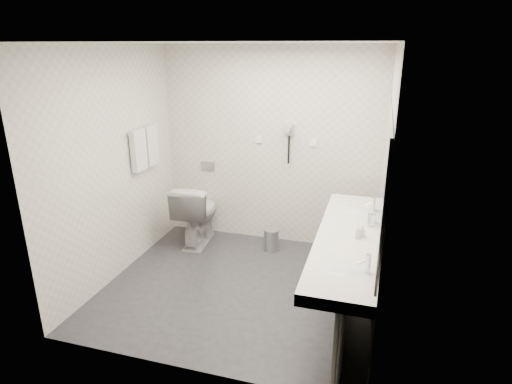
% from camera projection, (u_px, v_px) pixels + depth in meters
% --- Properties ---
extents(floor, '(2.80, 2.80, 0.00)m').
position_uv_depth(floor, '(239.00, 286.00, 4.64)').
color(floor, '#28272C').
rests_on(floor, ground).
extents(ceiling, '(2.80, 2.80, 0.00)m').
position_uv_depth(ceiling, '(235.00, 43.00, 3.82)').
color(ceiling, silver).
rests_on(ceiling, wall_back).
extents(wall_back, '(2.80, 0.00, 2.80)m').
position_uv_depth(wall_back, '(270.00, 148.00, 5.41)').
color(wall_back, beige).
rests_on(wall_back, floor).
extents(wall_front, '(2.80, 0.00, 2.80)m').
position_uv_depth(wall_front, '(179.00, 227.00, 3.05)').
color(wall_front, beige).
rests_on(wall_front, floor).
extents(wall_left, '(0.00, 2.60, 2.60)m').
position_uv_depth(wall_left, '(114.00, 166.00, 4.60)').
color(wall_left, beige).
rests_on(wall_left, floor).
extents(wall_right, '(0.00, 2.60, 2.60)m').
position_uv_depth(wall_right, '(384.00, 189.00, 3.86)').
color(wall_right, beige).
rests_on(wall_right, floor).
extents(vanity_counter, '(0.55, 2.20, 0.10)m').
position_uv_depth(vanity_counter, '(348.00, 240.00, 3.90)').
color(vanity_counter, silver).
rests_on(vanity_counter, floor).
extents(vanity_panel, '(0.03, 2.15, 0.75)m').
position_uv_depth(vanity_panel, '(347.00, 281.00, 4.03)').
color(vanity_panel, gray).
rests_on(vanity_panel, floor).
extents(vanity_post_near, '(0.06, 0.06, 0.75)m').
position_uv_depth(vanity_post_near, '(339.00, 354.00, 3.07)').
color(vanity_post_near, silver).
rests_on(vanity_post_near, floor).
extents(vanity_post_far, '(0.06, 0.06, 0.75)m').
position_uv_depth(vanity_post_far, '(358.00, 236.00, 4.96)').
color(vanity_post_far, silver).
rests_on(vanity_post_far, floor).
extents(mirror, '(0.02, 2.20, 1.05)m').
position_uv_depth(mirror, '(384.00, 174.00, 3.61)').
color(mirror, '#B2BCC6').
rests_on(mirror, wall_right).
extents(basin_near, '(0.40, 0.31, 0.05)m').
position_uv_depth(basin_near, '(341.00, 270.00, 3.29)').
color(basin_near, white).
rests_on(basin_near, vanity_counter).
extents(basin_far, '(0.40, 0.31, 0.05)m').
position_uv_depth(basin_far, '(353.00, 211.00, 4.47)').
color(basin_far, white).
rests_on(basin_far, vanity_counter).
extents(faucet_near, '(0.04, 0.04, 0.15)m').
position_uv_depth(faucet_near, '(368.00, 263.00, 3.21)').
color(faucet_near, silver).
rests_on(faucet_near, vanity_counter).
extents(faucet_far, '(0.04, 0.04, 0.15)m').
position_uv_depth(faucet_far, '(373.00, 205.00, 4.39)').
color(faucet_far, silver).
rests_on(faucet_far, vanity_counter).
extents(soap_bottle_a, '(0.06, 0.06, 0.12)m').
position_uv_depth(soap_bottle_a, '(362.00, 230.00, 3.82)').
color(soap_bottle_a, white).
rests_on(soap_bottle_a, vanity_counter).
extents(soap_bottle_c, '(0.06, 0.06, 0.12)m').
position_uv_depth(soap_bottle_c, '(358.00, 232.00, 3.78)').
color(soap_bottle_c, white).
rests_on(soap_bottle_c, vanity_counter).
extents(glass_left, '(0.09, 0.09, 0.12)m').
position_uv_depth(glass_left, '(371.00, 220.00, 4.04)').
color(glass_left, silver).
rests_on(glass_left, vanity_counter).
extents(glass_right, '(0.09, 0.09, 0.12)m').
position_uv_depth(glass_right, '(376.00, 217.00, 4.12)').
color(glass_right, silver).
rests_on(glass_right, vanity_counter).
extents(toilet, '(0.52, 0.84, 0.82)m').
position_uv_depth(toilet, '(197.00, 213.00, 5.56)').
color(toilet, white).
rests_on(toilet, floor).
extents(flush_plate, '(0.18, 0.02, 0.12)m').
position_uv_depth(flush_plate, '(208.00, 166.00, 5.72)').
color(flush_plate, '#B2B5BA').
rests_on(flush_plate, wall_back).
extents(pedal_bin, '(0.22, 0.22, 0.27)m').
position_uv_depth(pedal_bin, '(271.00, 240.00, 5.43)').
color(pedal_bin, '#B2B5BA').
rests_on(pedal_bin, floor).
extents(bin_lid, '(0.19, 0.19, 0.02)m').
position_uv_depth(bin_lid, '(272.00, 230.00, 5.38)').
color(bin_lid, '#B2B5BA').
rests_on(bin_lid, pedal_bin).
extents(towel_rail, '(0.02, 0.62, 0.02)m').
position_uv_depth(towel_rail, '(142.00, 129.00, 4.99)').
color(towel_rail, silver).
rests_on(towel_rail, wall_left).
extents(towel_near, '(0.07, 0.24, 0.48)m').
position_uv_depth(towel_near, '(139.00, 150.00, 4.93)').
color(towel_near, silver).
rests_on(towel_near, towel_rail).
extents(towel_far, '(0.07, 0.24, 0.48)m').
position_uv_depth(towel_far, '(151.00, 145.00, 5.19)').
color(towel_far, silver).
rests_on(towel_far, towel_rail).
extents(dryer_cradle, '(0.10, 0.04, 0.14)m').
position_uv_depth(dryer_cradle, '(289.00, 130.00, 5.23)').
color(dryer_cradle, '#97989D').
rests_on(dryer_cradle, wall_back).
extents(dryer_barrel, '(0.08, 0.14, 0.08)m').
position_uv_depth(dryer_barrel, '(288.00, 128.00, 5.16)').
color(dryer_barrel, '#97989D').
rests_on(dryer_barrel, dryer_cradle).
extents(dryer_cord, '(0.02, 0.02, 0.35)m').
position_uv_depth(dryer_cord, '(289.00, 150.00, 5.30)').
color(dryer_cord, black).
rests_on(dryer_cord, dryer_cradle).
extents(switch_plate_a, '(0.09, 0.02, 0.09)m').
position_uv_depth(switch_plate_a, '(259.00, 139.00, 5.41)').
color(switch_plate_a, white).
rests_on(switch_plate_a, wall_back).
extents(switch_plate_b, '(0.09, 0.02, 0.09)m').
position_uv_depth(switch_plate_b, '(314.00, 143.00, 5.22)').
color(switch_plate_b, white).
rests_on(switch_plate_b, wall_back).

